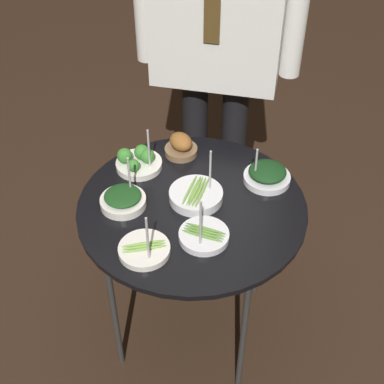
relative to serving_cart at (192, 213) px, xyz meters
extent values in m
plane|color=black|center=(0.00, 0.00, -0.60)|extent=(8.00, 8.00, 0.00)
cylinder|color=black|center=(0.00, 0.00, 0.03)|extent=(0.72, 0.72, 0.02)
cylinder|color=#2D2D2D|center=(0.22, -0.22, -0.29)|extent=(0.02, 0.02, 0.62)
cylinder|color=#2D2D2D|center=(-0.22, -0.22, -0.29)|extent=(0.02, 0.02, 0.62)
cylinder|color=#2D2D2D|center=(0.22, 0.22, -0.29)|extent=(0.02, 0.02, 0.62)
cylinder|color=#2D2D2D|center=(-0.22, 0.22, -0.29)|extent=(0.02, 0.02, 0.62)
cylinder|color=silver|center=(0.01, 0.02, 0.06)|extent=(0.17, 0.17, 0.03)
ellipsoid|color=#7AA847|center=(0.03, 0.02, 0.08)|extent=(0.02, 0.14, 0.01)
ellipsoid|color=#7AA847|center=(0.02, 0.02, 0.08)|extent=(0.02, 0.14, 0.01)
ellipsoid|color=#7AA847|center=(0.01, 0.02, 0.08)|extent=(0.02, 0.14, 0.01)
ellipsoid|color=#7AA847|center=(0.00, 0.03, 0.08)|extent=(0.02, 0.14, 0.01)
ellipsoid|color=#7AA847|center=(-0.01, 0.03, 0.08)|extent=(0.02, 0.14, 0.01)
cylinder|color=#ADADB2|center=(0.05, 0.05, 0.13)|extent=(0.01, 0.01, 0.17)
cylinder|color=silver|center=(-0.09, -0.23, 0.05)|extent=(0.15, 0.15, 0.02)
ellipsoid|color=#7AA847|center=(-0.08, -0.24, 0.06)|extent=(0.12, 0.06, 0.01)
ellipsoid|color=#7AA847|center=(-0.09, -0.23, 0.06)|extent=(0.12, 0.06, 0.01)
ellipsoid|color=#7AA847|center=(-0.09, -0.22, 0.06)|extent=(0.12, 0.06, 0.01)
cylinder|color=#ADADB2|center=(-0.06, -0.26, 0.13)|extent=(0.01, 0.01, 0.17)
cylinder|color=silver|center=(-0.21, -0.05, 0.05)|extent=(0.14, 0.14, 0.03)
ellipsoid|color=#194219|center=(-0.21, -0.05, 0.08)|extent=(0.11, 0.11, 0.02)
cylinder|color=#ADADB2|center=(-0.19, -0.02, 0.12)|extent=(0.01, 0.01, 0.16)
cylinder|color=brown|center=(-0.09, 0.24, 0.05)|extent=(0.11, 0.11, 0.02)
ellipsoid|color=brown|center=(-0.09, 0.24, 0.09)|extent=(0.12, 0.12, 0.05)
cylinder|color=silver|center=(0.21, 0.16, 0.05)|extent=(0.15, 0.15, 0.02)
ellipsoid|color=#143816|center=(0.21, 0.16, 0.08)|extent=(0.12, 0.12, 0.04)
cylinder|color=#ADADB2|center=(0.18, 0.15, 0.11)|extent=(0.01, 0.01, 0.13)
cylinder|color=silver|center=(0.07, -0.14, 0.05)|extent=(0.15, 0.15, 0.02)
ellipsoid|color=#5B8938|center=(0.07, -0.12, 0.07)|extent=(0.13, 0.03, 0.01)
ellipsoid|color=#5B8938|center=(0.07, -0.13, 0.07)|extent=(0.13, 0.03, 0.01)
ellipsoid|color=#5B8938|center=(0.07, -0.14, 0.07)|extent=(0.13, 0.03, 0.01)
ellipsoid|color=#5B8938|center=(0.06, -0.15, 0.07)|extent=(0.13, 0.03, 0.01)
cylinder|color=#ADADB2|center=(0.06, -0.18, 0.13)|extent=(0.01, 0.01, 0.18)
cylinder|color=silver|center=(-0.21, 0.14, 0.05)|extent=(0.16, 0.16, 0.02)
sphere|color=#387F2D|center=(-0.19, 0.15, 0.09)|extent=(0.05, 0.05, 0.05)
sphere|color=#387F2D|center=(-0.21, 0.16, 0.09)|extent=(0.05, 0.05, 0.05)
sphere|color=#387F2D|center=(-0.26, 0.13, 0.09)|extent=(0.05, 0.05, 0.05)
sphere|color=#387F2D|center=(-0.22, 0.09, 0.08)|extent=(0.04, 0.04, 0.04)
cylinder|color=#ADADB2|center=(-0.17, 0.13, 0.12)|extent=(0.01, 0.01, 0.16)
cylinder|color=black|center=(-0.11, 0.52, -0.20)|extent=(0.10, 0.10, 0.79)
cylinder|color=black|center=(0.05, 0.52, -0.20)|extent=(0.10, 0.10, 0.79)
camera|label=1|loc=(0.27, -1.19, 1.17)|focal=50.00mm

